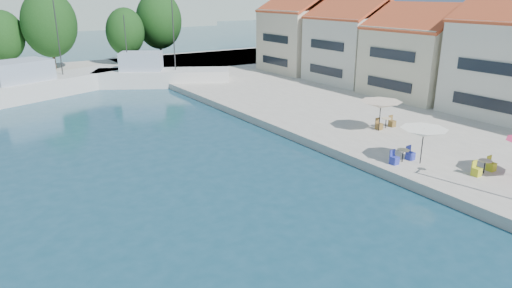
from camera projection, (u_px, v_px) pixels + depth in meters
quay_right at (430, 107)px, 41.13m from camera, size 32.00×92.00×0.60m
quay_far at (11, 78)px, 54.93m from camera, size 90.00×16.00×0.60m
hill_east at (117, 5)px, 167.83m from camera, size 140.00×40.00×12.00m
building_04 at (423, 49)px, 43.07m from camera, size 9.00×8.80×9.20m
building_05 at (355, 39)px, 50.14m from camera, size 8.40×8.80×9.70m
building_06 at (303, 31)px, 57.22m from camera, size 9.00×8.80×10.20m
trawler_03 at (43, 85)px, 46.84m from camera, size 19.19×11.64×10.20m
trawler_04 at (159, 76)px, 51.63m from camera, size 15.02×10.66×10.20m
tree_05 at (3, 36)px, 57.12m from camera, size 5.07×5.07×7.51m
tree_06 at (49, 24)px, 57.53m from camera, size 6.73×6.73×9.97m
tree_07 at (125, 32)px, 62.19m from camera, size 5.15×5.15×7.63m
tree_08 at (159, 20)px, 66.60m from camera, size 6.61×6.61×9.78m
umbrella_white at (424, 133)px, 25.98m from camera, size 2.68×2.68×2.12m
umbrella_cream at (381, 105)px, 32.19m from camera, size 2.97×2.97×2.19m
cafe_table_01 at (484, 168)px, 25.02m from camera, size 1.82×0.70×0.76m
cafe_table_02 at (403, 157)px, 26.70m from camera, size 1.82×0.70×0.76m
cafe_table_03 at (386, 124)px, 33.42m from camera, size 1.82×0.70×0.76m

